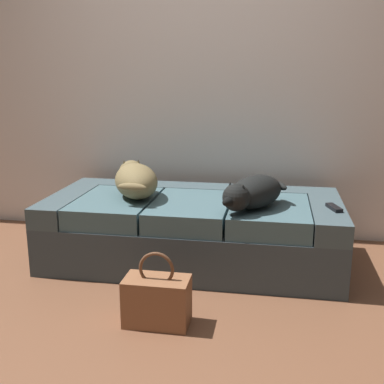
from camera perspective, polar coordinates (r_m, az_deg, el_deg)
name	(u,v)px	position (r m, az deg, el deg)	size (l,w,h in m)	color
ground_plane	(154,346)	(2.30, -4.53, -17.85)	(10.00, 10.00, 0.00)	brown
back_wall	(209,46)	(3.61, 2.02, 17.09)	(6.40, 0.10, 2.80)	silver
couch	(193,230)	(3.13, 0.16, -4.51)	(1.87, 0.88, 0.43)	#37434A
dog_tan	(135,179)	(3.11, -6.81, 1.51)	(0.44, 0.61, 0.22)	olive
dog_dark	(253,193)	(2.82, 7.27, -0.07)	(0.42, 0.53, 0.19)	black
tv_remote	(334,208)	(2.92, 16.63, -1.81)	(0.04, 0.15, 0.02)	black
handbag	(157,300)	(2.41, -4.21, -12.77)	(0.32, 0.18, 0.38)	brown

